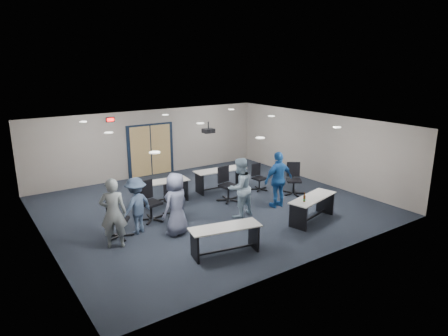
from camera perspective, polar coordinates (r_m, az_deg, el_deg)
floor at (r=13.14m, az=-2.07°, el=-5.47°), size 10.00×10.00×0.00m
back_wall at (r=16.61m, az=-10.51°, el=3.52°), size 10.00×0.04×2.70m
front_wall at (r=9.42m, az=12.81°, el=-5.59°), size 10.00×0.04×2.70m
left_wall at (r=11.01m, az=-24.69°, el=-3.59°), size 0.04×9.00×2.70m
right_wall at (r=15.90m, az=13.27°, el=2.86°), size 0.04×9.00×2.70m
ceiling at (r=12.45m, az=-2.19°, el=6.24°), size 10.00×9.00×0.04m
double_door at (r=16.64m, az=-10.41°, el=2.49°), size 2.00×0.07×2.20m
exit_sign at (r=15.80m, az=-15.94°, el=6.66°), size 0.32×0.07×0.18m
ceiling_projector at (r=13.07m, az=-2.24°, el=5.36°), size 0.35×0.32×0.37m
ceiling_can_lights at (r=12.67m, az=-2.80°, el=6.25°), size 6.24×5.74×0.02m
table_front_left at (r=9.89m, az=0.17°, el=-9.58°), size 1.85×0.94×0.72m
table_front_right at (r=12.10m, az=12.51°, el=-5.11°), size 1.92×1.04×1.01m
table_back_left at (r=13.47m, az=-8.90°, el=-2.84°), size 1.89×0.80×0.74m
table_back_right at (r=14.59m, az=-0.50°, el=-1.13°), size 1.97×0.79×0.91m
chair_back_a at (r=12.00m, az=-10.42°, el=-4.75°), size 0.88×0.88×1.19m
chair_back_b at (r=12.41m, az=-7.30°, el=-4.54°), size 0.62×0.62×0.94m
chair_back_c at (r=13.43m, az=0.64°, el=-2.36°), size 0.85×0.85×1.17m
chair_back_d at (r=14.65m, az=5.10°, el=-1.34°), size 0.64×0.64×0.97m
chair_loose_left at (r=11.09m, az=-14.80°, el=-7.00°), size 0.95×0.95×1.08m
chair_loose_right at (r=14.31m, az=9.96°, el=-1.57°), size 0.99×0.99×1.13m
person_gray at (r=10.45m, az=-15.55°, el=-6.23°), size 0.79×0.68×1.83m
person_plaid at (r=10.89m, az=-6.88°, el=-5.13°), size 1.00×0.84×1.74m
person_lightblue at (r=12.04m, az=2.24°, el=-2.81°), size 0.99×0.83×1.83m
person_navy at (r=12.95m, az=7.79°, el=-1.65°), size 1.09×0.49×1.83m
person_back at (r=11.19m, az=-12.44°, el=-5.26°), size 1.17×0.93×1.58m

